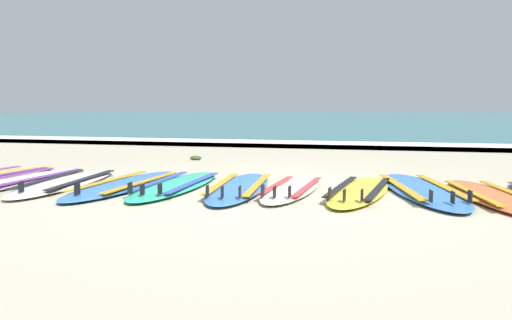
% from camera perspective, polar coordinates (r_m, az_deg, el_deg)
% --- Properties ---
extents(ground_plane, '(80.00, 80.00, 0.00)m').
position_cam_1_polar(ground_plane, '(5.59, 1.07, -3.81)').
color(ground_plane, '#B7AD93').
extents(sea, '(80.00, 60.00, 0.10)m').
position_cam_1_polar(sea, '(41.43, 12.58, 4.55)').
color(sea, teal).
rests_on(sea, ground).
extents(wave_foam_strip, '(80.00, 1.09, 0.11)m').
position_cam_1_polar(wave_foam_strip, '(12.05, 8.25, 1.63)').
color(wave_foam_strip, white).
rests_on(wave_foam_strip, ground).
extents(surfboard_1, '(0.62, 2.44, 0.18)m').
position_cam_1_polar(surfboard_1, '(7.06, -23.89, -1.98)').
color(surfboard_1, silver).
rests_on(surfboard_1, ground).
extents(surfboard_2, '(0.90, 2.47, 0.18)m').
position_cam_1_polar(surfboard_2, '(6.67, -19.97, -2.28)').
color(surfboard_2, white).
rests_on(surfboard_2, ground).
extents(surfboard_3, '(0.66, 2.45, 0.18)m').
position_cam_1_polar(surfboard_3, '(6.28, -13.95, -2.58)').
color(surfboard_3, '#3875CC').
rests_on(surfboard_3, ground).
extents(surfboard_4, '(0.64, 2.35, 0.18)m').
position_cam_1_polar(surfboard_4, '(6.13, -8.64, -2.68)').
color(surfboard_4, '#2DB793').
rests_on(surfboard_4, ground).
extents(surfboard_5, '(0.81, 2.37, 0.18)m').
position_cam_1_polar(surfboard_5, '(5.89, -1.83, -2.96)').
color(surfboard_5, '#3875CC').
rests_on(surfboard_5, ground).
extents(surfboard_6, '(0.57, 1.97, 0.18)m').
position_cam_1_polar(surfboard_6, '(5.76, 3.92, -3.17)').
color(surfboard_6, silver).
rests_on(surfboard_6, ground).
extents(surfboard_7, '(0.78, 2.25, 0.18)m').
position_cam_1_polar(surfboard_7, '(5.75, 11.19, -3.29)').
color(surfboard_7, yellow).
rests_on(surfboard_7, ground).
extents(surfboard_8, '(1.18, 2.64, 0.18)m').
position_cam_1_polar(surfboard_8, '(6.00, 17.54, -3.07)').
color(surfboard_8, '#3875CC').
rests_on(surfboard_8, ground).
extents(surfboard_9, '(0.95, 2.26, 0.18)m').
position_cam_1_polar(surfboard_9, '(5.84, 24.16, -3.57)').
color(surfboard_9, orange).
rests_on(surfboard_9, ground).
extents(seaweed_clump_near_shoreline, '(0.21, 0.16, 0.07)m').
position_cam_1_polar(seaweed_clump_near_shoreline, '(9.23, -6.57, 0.23)').
color(seaweed_clump_near_shoreline, '#384723').
rests_on(seaweed_clump_near_shoreline, ground).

